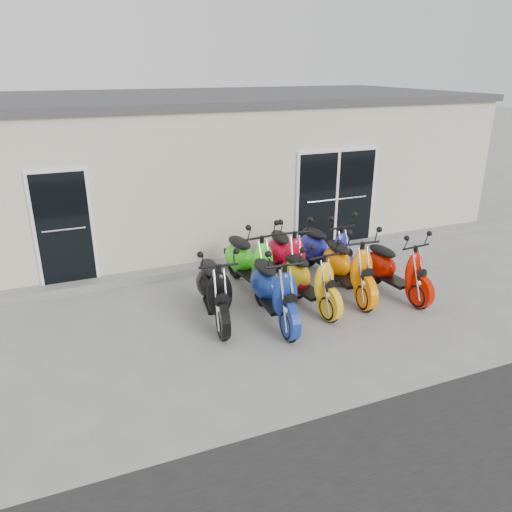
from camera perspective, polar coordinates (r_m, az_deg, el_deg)
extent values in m
plane|color=gray|center=(8.96, 1.47, -5.76)|extent=(80.00, 80.00, 0.00)
cube|color=beige|center=(13.14, -7.78, 10.19)|extent=(14.00, 6.00, 3.20)
cube|color=#3F3F42|center=(12.94, -8.16, 17.51)|extent=(14.20, 6.20, 0.16)
cube|color=gray|center=(10.64, -2.91, -0.84)|extent=(14.00, 0.40, 0.15)
cube|color=black|center=(9.87, -21.16, 3.25)|extent=(1.07, 0.08, 2.22)
cube|color=black|center=(11.47, 9.12, 6.78)|extent=(2.02, 0.08, 2.22)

